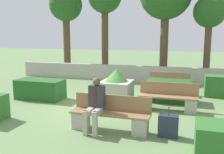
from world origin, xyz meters
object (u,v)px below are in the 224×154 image
bench_left_side (168,100)px  planter_corner_left (116,87)px  tree_center_left (105,0)px  tree_leftmost (66,8)px  bench_front (110,117)px  person_seated_man (95,102)px  suitcase (168,126)px  bench_right_side (169,86)px  tree_rightmost (209,15)px

bench_left_side → planter_corner_left: (-1.86, 0.48, 0.20)m
tree_center_left → tree_leftmost: bearing=-175.5°
bench_front → tree_leftmost: bearing=123.7°
bench_front → person_seated_man: (-0.35, -0.14, 0.40)m
tree_leftmost → tree_center_left: bearing=4.5°
suitcase → tree_leftmost: size_ratio=0.14×
person_seated_man → suitcase: bearing=5.2°
bench_left_side → bench_right_side: (-0.15, 2.19, -0.01)m
bench_front → person_seated_man: size_ratio=1.51×
tree_leftmost → tree_rightmost: bearing=-1.8°
suitcase → tree_rightmost: 8.21m
bench_left_side → person_seated_man: (-1.59, -2.32, 0.40)m
bench_front → bench_right_side: same height
bench_left_side → tree_center_left: (-4.09, 5.79, 3.98)m
bench_right_side → planter_corner_left: size_ratio=1.35×
suitcase → tree_center_left: tree_center_left is taller
tree_rightmost → tree_leftmost: bearing=178.2°
bench_front → bench_left_side: (1.24, 2.17, -0.01)m
bench_left_side → tree_rightmost: (1.42, 5.37, 3.00)m
person_seated_man → bench_left_side: bearing=55.5°
tree_rightmost → bench_left_side: bearing=-104.8°
planter_corner_left → tree_rightmost: bearing=56.1°
bench_right_side → tree_rightmost: bearing=66.5°
bench_right_side → person_seated_man: 4.75m
bench_left_side → bench_right_side: same height
bench_front → bench_right_side: (1.10, 4.36, -0.02)m
bench_right_side → tree_leftmost: (-6.28, 3.42, 3.60)m
person_seated_man → planter_corner_left: (-0.27, 2.80, -0.20)m
suitcase → tree_center_left: bearing=118.3°
bench_left_side → person_seated_man: 2.84m
bench_right_side → tree_leftmost: size_ratio=0.32×
bench_front → planter_corner_left: size_ratio=1.69×
bench_right_side → tree_center_left: bearing=140.3°
bench_front → bench_left_side: same height
bench_front → suitcase: bearing=0.7°
suitcase → bench_front: bearing=-179.3°
planter_corner_left → suitcase: (2.05, -2.64, -0.27)m
tree_center_left → planter_corner_left: bearing=-67.2°
person_seated_man → tree_rightmost: 8.65m
suitcase → tree_leftmost: tree_leftmost is taller
person_seated_man → planter_corner_left: 2.82m
bench_right_side → tree_rightmost: 4.65m
bench_front → tree_center_left: bearing=109.7°
planter_corner_left → suitcase: 3.35m
bench_left_side → person_seated_man: person_seated_man is taller
bench_front → suitcase: (1.43, 0.02, -0.08)m
person_seated_man → suitcase: person_seated_man is taller
suitcase → tree_center_left: size_ratio=0.13×
bench_left_side → planter_corner_left: size_ratio=1.55×
person_seated_man → planter_corner_left: person_seated_man is taller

